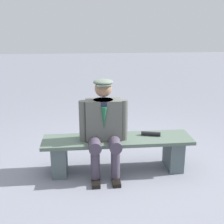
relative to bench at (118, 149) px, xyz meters
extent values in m
plane|color=slate|center=(0.00, 0.00, -0.29)|extent=(30.00, 30.00, 0.00)
cube|color=#4C5E51|center=(0.00, 0.00, 0.13)|extent=(1.90, 0.46, 0.04)
cube|color=#4A575A|center=(-0.74, 0.00, -0.09)|extent=(0.18, 0.39, 0.40)
cube|color=#4A575A|center=(0.74, 0.00, -0.09)|extent=(0.18, 0.39, 0.40)
cube|color=#51534D|center=(0.18, 0.00, 0.41)|extent=(0.44, 0.23, 0.51)
cylinder|color=#1E2338|center=(0.18, 0.00, 0.64)|extent=(0.24, 0.24, 0.06)
cone|color=#195938|center=(0.18, 0.12, 0.47)|extent=(0.07, 0.07, 0.28)
sphere|color=#8C664C|center=(0.18, 0.02, 0.81)|extent=(0.21, 0.21, 0.21)
ellipsoid|color=#546054|center=(0.18, 0.02, 0.89)|extent=(0.24, 0.24, 0.07)
cube|color=#546054|center=(0.18, 0.11, 0.86)|extent=(0.17, 0.09, 0.02)
cylinder|color=#403848|center=(0.06, 0.14, 0.16)|extent=(0.15, 0.41, 0.15)
cylinder|color=#403848|center=(0.06, 0.28, -0.06)|extent=(0.11, 0.11, 0.45)
cube|color=black|center=(0.06, 0.34, -0.26)|extent=(0.10, 0.24, 0.05)
cylinder|color=#51534D|center=(-0.07, 0.04, 0.38)|extent=(0.10, 0.11, 0.57)
cylinder|color=#403848|center=(0.30, 0.14, 0.16)|extent=(0.15, 0.41, 0.15)
cylinder|color=#403848|center=(0.30, 0.28, -0.06)|extent=(0.11, 0.11, 0.45)
cube|color=black|center=(0.30, 0.34, -0.26)|extent=(0.10, 0.24, 0.05)
cylinder|color=#51534D|center=(0.43, 0.04, 0.38)|extent=(0.11, 0.11, 0.57)
cylinder|color=black|center=(-0.44, -0.04, 0.18)|extent=(0.25, 0.12, 0.05)
camera|label=1|loc=(0.43, 3.54, 1.58)|focal=48.24mm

